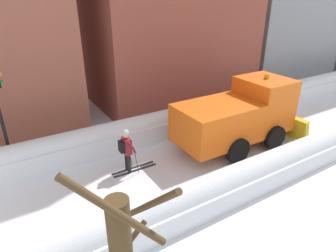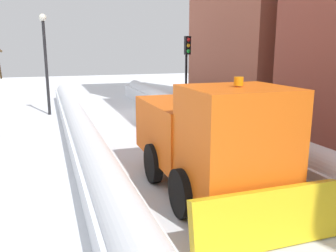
% 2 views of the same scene
% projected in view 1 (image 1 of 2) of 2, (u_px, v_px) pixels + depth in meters
% --- Properties ---
extents(ground_plane, '(80.00, 80.00, 0.00)m').
position_uv_depth(ground_plane, '(215.00, 152.00, 12.72)').
color(ground_plane, white).
extents(snowbank_left, '(1.10, 36.00, 1.30)m').
position_uv_depth(snowbank_left, '(182.00, 119.00, 14.48)').
color(snowbank_left, white).
rests_on(snowbank_left, ground).
extents(snowbank_right, '(1.10, 36.00, 1.19)m').
position_uv_depth(snowbank_right, '(263.00, 170.00, 10.47)').
color(snowbank_right, white).
rests_on(snowbank_right, ground).
extents(plow_truck, '(3.20, 5.98, 3.12)m').
position_uv_depth(plow_truck, '(240.00, 115.00, 12.78)').
color(plow_truck, orange).
rests_on(plow_truck, ground).
extents(skier, '(0.62, 1.80, 1.81)m').
position_uv_depth(skier, '(127.00, 149.00, 10.96)').
color(skier, black).
rests_on(skier, ground).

